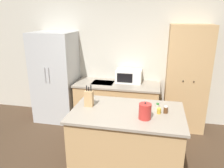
{
  "coord_description": "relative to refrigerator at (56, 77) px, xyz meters",
  "views": [
    {
      "loc": [
        0.54,
        -2.21,
        2.25
      ],
      "look_at": [
        -0.22,
        1.4,
        1.05
      ],
      "focal_mm": 35.0,
      "sensor_mm": 36.0,
      "label": 1
    }
  ],
  "objects": [
    {
      "name": "wall_back",
      "position": [
        1.56,
        0.4,
        0.35
      ],
      "size": [
        7.2,
        0.06,
        2.6
      ],
      "color": "beige",
      "rests_on": "ground_plane"
    },
    {
      "name": "refrigerator",
      "position": [
        0.0,
        0.0,
        0.0
      ],
      "size": [
        0.85,
        0.75,
        1.89
      ],
      "color": "#B7BABC",
      "rests_on": "ground_plane"
    },
    {
      "name": "back_counter",
      "position": [
        1.33,
        0.03,
        -0.5
      ],
      "size": [
        1.73,
        0.72,
        0.88
      ],
      "color": "tan",
      "rests_on": "ground_plane"
    },
    {
      "name": "pantry_cabinet",
      "position": [
        2.68,
        0.11,
        0.09
      ],
      "size": [
        0.78,
        0.54,
        2.06
      ],
      "color": "tan",
      "rests_on": "ground_plane"
    },
    {
      "name": "kitchen_island",
      "position": [
        1.74,
        -1.36,
        -0.48
      ],
      "size": [
        1.58,
        1.0,
        0.94
      ],
      "color": "tan",
      "rests_on": "ground_plane"
    },
    {
      "name": "microwave",
      "position": [
        1.55,
        0.18,
        0.07
      ],
      "size": [
        0.52,
        0.34,
        0.26
      ],
      "color": "white",
      "rests_on": "back_counter"
    },
    {
      "name": "knife_block",
      "position": [
        1.15,
        -1.3,
        0.11
      ],
      "size": [
        0.12,
        0.09,
        0.32
      ],
      "color": "tan",
      "rests_on": "kitchen_island"
    },
    {
      "name": "spice_bottle_tall_dark",
      "position": [
        2.26,
        -1.31,
        0.04
      ],
      "size": [
        0.06,
        0.06,
        0.1
      ],
      "color": "#563319",
      "rests_on": "kitchen_island"
    },
    {
      "name": "spice_bottle_short_red",
      "position": [
        2.15,
        -1.23,
        0.04
      ],
      "size": [
        0.06,
        0.06,
        0.1
      ],
      "color": "beige",
      "rests_on": "kitchen_island"
    },
    {
      "name": "spice_bottle_amber_oil",
      "position": [
        2.17,
        -1.35,
        0.03
      ],
      "size": [
        0.05,
        0.05,
        0.09
      ],
      "color": "gold",
      "rests_on": "kitchen_island"
    },
    {
      "name": "kettle",
      "position": [
        1.99,
        -1.54,
        0.1
      ],
      "size": [
        0.16,
        0.16,
        0.23
      ],
      "color": "#B72D28",
      "rests_on": "kitchen_island"
    },
    {
      "name": "fire_extinguisher",
      "position": [
        -0.57,
        0.09,
        -0.76
      ],
      "size": [
        0.12,
        0.12,
        0.42
      ],
      "color": "red",
      "rests_on": "ground_plane"
    }
  ]
}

